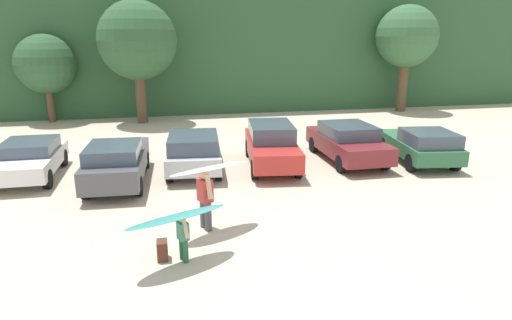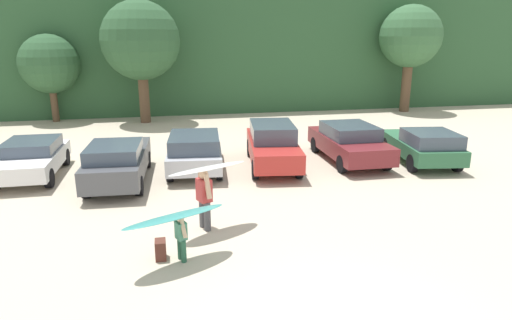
{
  "view_description": "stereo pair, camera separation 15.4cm",
  "coord_description": "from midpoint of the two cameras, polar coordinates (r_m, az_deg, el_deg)",
  "views": [
    {
      "loc": [
        -2.76,
        -5.7,
        4.87
      ],
      "look_at": [
        -0.05,
        6.78,
        1.27
      ],
      "focal_mm": 31.03,
      "sensor_mm": 36.0,
      "label": 1
    },
    {
      "loc": [
        -2.61,
        -5.73,
        4.87
      ],
      "look_at": [
        -0.05,
        6.78,
        1.27
      ],
      "focal_mm": 31.03,
      "sensor_mm": 36.0,
      "label": 2
    }
  ],
  "objects": [
    {
      "name": "parked_car_dark_gray",
      "position": [
        15.71,
        -17.09,
        -0.11
      ],
      "size": [
        2.01,
        4.76,
        1.48
      ],
      "rotation": [
        0.0,
        0.0,
        1.52
      ],
      "color": "#4C4F54",
      "rests_on": "ground_plane"
    },
    {
      "name": "parked_car_white",
      "position": [
        17.56,
        -26.71,
        0.29
      ],
      "size": [
        1.9,
        4.08,
        1.3
      ],
      "rotation": [
        0.0,
        0.0,
        1.57
      ],
      "color": "white",
      "rests_on": "ground_plane"
    },
    {
      "name": "parked_car_forest_green",
      "position": [
        18.55,
        20.94,
        1.82
      ],
      "size": [
        2.46,
        4.4,
        1.4
      ],
      "rotation": [
        0.0,
        0.0,
        1.43
      ],
      "color": "#2D6642",
      "rests_on": "ground_plane"
    },
    {
      "name": "surfboard_white",
      "position": [
        11.11,
        -5.8,
        -1.06
      ],
      "size": [
        2.24,
        1.52,
        0.17
      ],
      "rotation": [
        0.0,
        0.0,
        3.6
      ],
      "color": "white"
    },
    {
      "name": "tree_center_left",
      "position": [
        28.27,
        -24.93,
        11.13
      ],
      "size": [
        3.34,
        3.34,
        4.99
      ],
      "color": "brown",
      "rests_on": "ground_plane"
    },
    {
      "name": "hillside_ridge",
      "position": [
        34.18,
        -7.26,
        13.67
      ],
      "size": [
        108.0,
        12.0,
        7.42
      ],
      "primitive_type": "cube",
      "color": "#2D5633",
      "rests_on": "ground_plane"
    },
    {
      "name": "person_adult",
      "position": [
        11.46,
        -6.3,
        -4.61
      ],
      "size": [
        0.42,
        0.7,
        1.61
      ],
      "rotation": [
        0.0,
        0.0,
        3.51
      ],
      "color": "#4C4C51",
      "rests_on": "ground_plane"
    },
    {
      "name": "person_child",
      "position": [
        10.05,
        -9.19,
        -9.52
      ],
      "size": [
        0.29,
        0.56,
        1.1
      ],
      "rotation": [
        0.0,
        0.0,
        3.51
      ],
      "color": "#26593F",
      "rests_on": "ground_plane"
    },
    {
      "name": "tree_center_right",
      "position": [
        26.2,
        -14.52,
        14.63
      ],
      "size": [
        4.37,
        4.37,
        6.81
      ],
      "color": "brown",
      "rests_on": "ground_plane"
    },
    {
      "name": "tree_far_left",
      "position": [
        30.98,
        19.43,
        14.69
      ],
      "size": [
        3.93,
        3.93,
        6.8
      ],
      "color": "brown",
      "rests_on": "ground_plane"
    },
    {
      "name": "surfboard_teal",
      "position": [
        9.74,
        -9.95,
        -7.19
      ],
      "size": [
        2.43,
        1.62,
        0.2
      ],
      "rotation": [
        0.0,
        0.0,
        3.59
      ],
      "color": "teal"
    },
    {
      "name": "backpack_dropped",
      "position": [
        10.37,
        -11.77,
        -11.25
      ],
      "size": [
        0.24,
        0.34,
        0.45
      ],
      "color": "#592D23",
      "rests_on": "ground_plane"
    },
    {
      "name": "parked_car_red",
      "position": [
        16.99,
        2.39,
        2.05
      ],
      "size": [
        2.33,
        4.91,
        1.64
      ],
      "rotation": [
        0.0,
        0.0,
        1.44
      ],
      "color": "#B72D28",
      "rests_on": "ground_plane"
    },
    {
      "name": "parked_car_maroon",
      "position": [
        18.09,
        12.13,
        2.32
      ],
      "size": [
        1.99,
        4.64,
        1.48
      ],
      "rotation": [
        0.0,
        0.0,
        1.56
      ],
      "color": "maroon",
      "rests_on": "ground_plane"
    },
    {
      "name": "parked_car_silver",
      "position": [
        16.54,
        -7.62,
        1.26
      ],
      "size": [
        2.27,
        4.44,
        1.45
      ],
      "rotation": [
        0.0,
        0.0,
        1.48
      ],
      "color": "silver",
      "rests_on": "ground_plane"
    }
  ]
}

